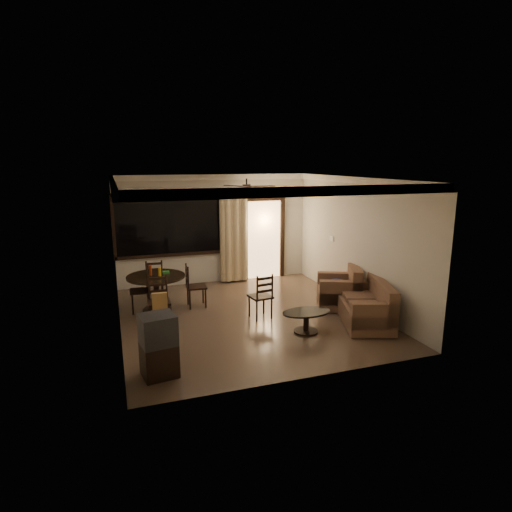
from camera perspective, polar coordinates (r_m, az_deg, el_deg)
name	(u,v)px	position (r m, az deg, el deg)	size (l,w,h in m)	color
ground	(247,316)	(8.92, -1.18, -7.98)	(5.50, 5.50, 0.00)	#7F6651
room_shell	(248,216)	(10.31, -1.08, 5.32)	(5.50, 6.70, 5.50)	beige
dining_table	(156,283)	(9.32, -13.16, -3.52)	(1.22, 1.22, 0.98)	black
dining_chair_west	(141,298)	(9.42, -15.04, -5.48)	(0.44, 0.44, 0.95)	black
dining_chair_east	(196,294)	(9.48, -8.01, -5.05)	(0.44, 0.44, 0.95)	black
dining_chair_south	(160,309)	(8.59, -12.74, -6.97)	(0.44, 0.50, 0.95)	black
dining_chair_north	(155,287)	(10.16, -13.34, -4.07)	(0.44, 0.44, 0.95)	black
tv_cabinet	(159,345)	(6.58, -12.85, -11.55)	(0.57, 0.52, 0.95)	black
sofa	(368,307)	(8.70, 14.66, -6.61)	(1.30, 1.76, 0.84)	#472821
armchair	(341,291)	(9.50, 11.28, -4.61)	(1.15, 1.15, 0.88)	#472821
coffee_table	(306,318)	(8.08, 6.71, -8.25)	(0.92, 0.55, 0.41)	black
side_chair	(261,304)	(8.74, 0.63, -6.48)	(0.47, 0.47, 0.94)	black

